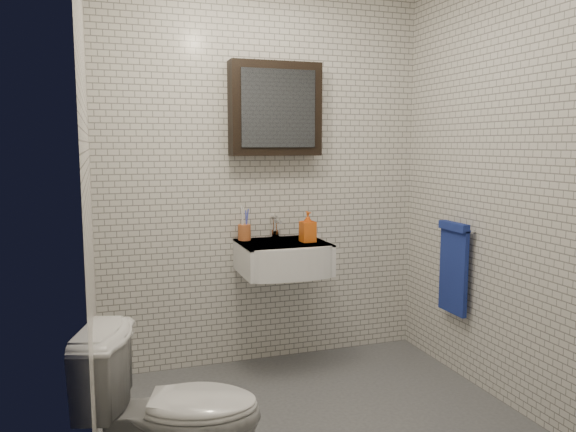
% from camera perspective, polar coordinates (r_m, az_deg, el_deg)
% --- Properties ---
extents(ground, '(2.20, 2.00, 0.01)m').
position_cam_1_polar(ground, '(3.16, 3.23, -20.37)').
color(ground, '#4B4D53').
rests_on(ground, ground).
extents(room_shell, '(2.22, 2.02, 2.51)m').
position_cam_1_polar(room_shell, '(2.80, 3.44, 7.14)').
color(room_shell, silver).
rests_on(room_shell, ground).
extents(washbasin, '(0.55, 0.50, 0.20)m').
position_cam_1_polar(washbasin, '(3.58, -0.33, -4.25)').
color(washbasin, white).
rests_on(washbasin, room_shell).
extents(faucet, '(0.06, 0.20, 0.15)m').
position_cam_1_polar(faucet, '(3.74, -1.28, -1.25)').
color(faucet, silver).
rests_on(faucet, washbasin).
extents(mirror_cabinet, '(0.60, 0.15, 0.60)m').
position_cam_1_polar(mirror_cabinet, '(3.70, -1.29, 10.81)').
color(mirror_cabinet, black).
rests_on(mirror_cabinet, room_shell).
extents(towel_rail, '(0.09, 0.30, 0.58)m').
position_cam_1_polar(towel_rail, '(3.69, 16.48, -4.70)').
color(towel_rail, silver).
rests_on(towel_rail, room_shell).
extents(toothbrush_cup, '(0.09, 0.09, 0.23)m').
position_cam_1_polar(toothbrush_cup, '(3.68, -4.46, -1.58)').
color(toothbrush_cup, '#B85D2E').
rests_on(toothbrush_cup, washbasin).
extents(soap_bottle, '(0.09, 0.10, 0.20)m').
position_cam_1_polar(soap_bottle, '(3.60, 2.02, -1.10)').
color(soap_bottle, orange).
rests_on(soap_bottle, washbasin).
extents(toilet, '(0.81, 0.60, 0.74)m').
position_cam_1_polar(toilet, '(2.50, -11.56, -19.04)').
color(toilet, silver).
rests_on(toilet, ground).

